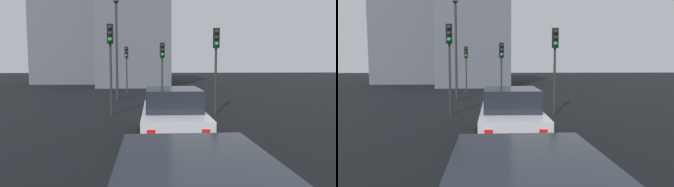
% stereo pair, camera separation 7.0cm
% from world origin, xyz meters
% --- Properties ---
extents(car_white_lead, '(4.82, 2.14, 1.63)m').
position_xyz_m(car_white_lead, '(9.11, -0.25, 0.78)').
color(car_white_lead, silver).
rests_on(car_white_lead, ground_plane).
extents(traffic_light_near_left, '(0.32, 0.29, 3.66)m').
position_xyz_m(traffic_light_near_left, '(18.59, -0.32, 2.64)').
color(traffic_light_near_left, '#2D2D30').
rests_on(traffic_light_near_left, ground_plane).
extents(traffic_light_near_right, '(0.32, 0.29, 4.21)m').
position_xyz_m(traffic_light_near_right, '(13.93, 2.27, 3.02)').
color(traffic_light_near_right, '#2D2D30').
rests_on(traffic_light_near_right, ground_plane).
extents(traffic_light_far_left, '(0.32, 0.29, 4.01)m').
position_xyz_m(traffic_light_far_left, '(13.57, -2.58, 2.89)').
color(traffic_light_far_left, '#2D2D30').
rests_on(traffic_light_far_left, ground_plane).
extents(traffic_light_far_right, '(0.32, 0.29, 3.74)m').
position_xyz_m(traffic_light_far_right, '(24.47, 2.28, 2.70)').
color(traffic_light_far_right, '#2D2D30').
rests_on(traffic_light_far_right, ground_plane).
extents(street_lamp_kerbside, '(0.56, 0.36, 6.51)m').
position_xyz_m(street_lamp_kerbside, '(20.00, 2.59, 3.89)').
color(street_lamp_kerbside, '#2D2D30').
rests_on(street_lamp_kerbside, ground_plane).
extents(building_facade_left, '(14.45, 7.31, 14.83)m').
position_xyz_m(building_facade_left, '(36.63, 2.00, 7.42)').
color(building_facade_left, slate).
rests_on(building_facade_left, ground_plane).
extents(building_facade_center, '(8.21, 7.96, 13.84)m').
position_xyz_m(building_facade_center, '(39.46, 10.00, 6.92)').
color(building_facade_center, slate).
rests_on(building_facade_center, ground_plane).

